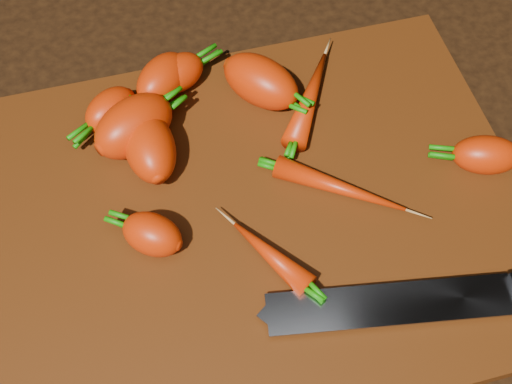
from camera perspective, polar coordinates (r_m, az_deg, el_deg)
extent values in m
cube|color=black|center=(0.67, 0.22, -2.30)|extent=(2.00, 2.00, 0.01)
cube|color=#4D230A|center=(0.66, 0.22, -1.82)|extent=(0.50, 0.40, 0.01)
ellipsoid|color=red|center=(0.69, -9.75, 5.23)|extent=(0.10, 0.09, 0.05)
ellipsoid|color=red|center=(0.63, -8.31, -3.37)|extent=(0.07, 0.06, 0.04)
ellipsoid|color=red|center=(0.72, 0.39, 8.84)|extent=(0.09, 0.10, 0.05)
ellipsoid|color=red|center=(0.68, -8.52, 3.64)|extent=(0.05, 0.08, 0.05)
ellipsoid|color=red|center=(0.73, -7.47, 8.99)|extent=(0.08, 0.08, 0.04)
ellipsoid|color=red|center=(0.74, -6.27, 9.42)|extent=(0.07, 0.06, 0.04)
ellipsoid|color=red|center=(0.70, 17.93, 2.84)|extent=(0.07, 0.06, 0.04)
ellipsoid|color=red|center=(0.72, 4.32, 7.55)|extent=(0.09, 0.12, 0.03)
ellipsoid|color=red|center=(0.66, 6.73, 0.36)|extent=(0.11, 0.09, 0.02)
ellipsoid|color=red|center=(0.62, 1.17, -5.04)|extent=(0.07, 0.09, 0.02)
ellipsoid|color=red|center=(0.72, -11.57, 6.47)|extent=(0.07, 0.07, 0.04)
cube|color=gray|center=(0.60, 0.86, -9.82)|extent=(0.21, 0.07, 0.00)
cube|color=gray|center=(0.62, 11.31, -8.75)|extent=(0.02, 0.03, 0.02)
cube|color=black|center=(0.64, 17.13, -8.03)|extent=(0.12, 0.04, 0.02)
cylinder|color=#B2B2B7|center=(0.62, 15.76, -7.90)|extent=(0.01, 0.01, 0.00)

